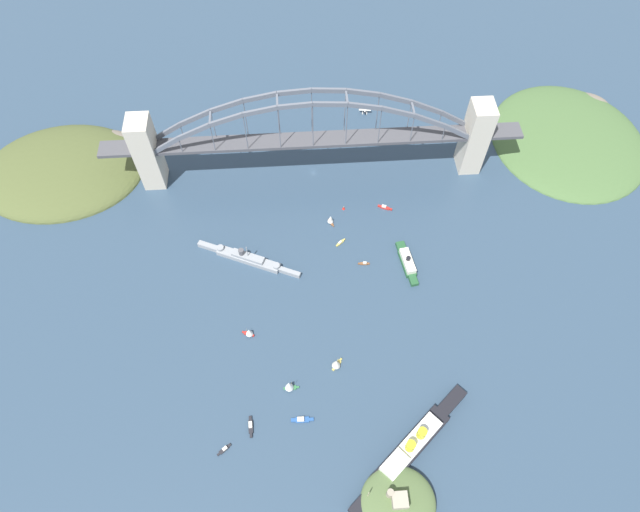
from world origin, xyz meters
TOP-DOWN VIEW (x-y plane):
  - ground_plane at (0.00, 0.00)m, footprint 1400.00×1400.00m
  - harbor_arch_bridge at (0.00, -0.00)m, footprint 295.42×19.29m
  - headland_west_shore at (-202.13, -21.85)m, footprint 118.35×127.62m
  - headland_east_shore at (185.82, -13.79)m, footprint 121.38×98.05m
  - ocean_liner at (-41.44, 204.78)m, footprint 73.77×66.29m
  - naval_cruiser at (48.28, 75.45)m, footprint 69.19×33.08m
  - harbor_ferry_steamer at (-57.87, 85.23)m, footprint 10.64×34.99m
  - fort_island_mid_harbor at (-30.57, 231.81)m, footprint 39.23×37.18m
  - seaplane_taxiing_near_bridge at (-45.49, -61.60)m, footprint 9.78×8.05m
  - small_boat_0 at (-15.00, 65.46)m, footprint 6.97×6.20m
  - small_boat_1 at (46.83, 130.17)m, footprint 7.76×5.82m
  - small_boat_2 at (23.29, 165.92)m, footprint 9.25×5.29m
  - small_boat_3 at (-49.09, 37.10)m, footprint 10.20×5.56m
  - small_boat_4 at (-29.36, 83.32)m, footprint 7.86×2.15m
  - small_boat_5 at (-9.48, 47.32)m, footprint 5.47×7.11m
  - small_boat_6 at (-4.95, 154.00)m, footprint 7.59×8.33m
  - small_boat_7 at (45.80, 186.74)m, footprint 2.84×12.10m
  - small_boat_8 at (17.01, 184.86)m, footprint 12.88×3.39m
  - small_boat_9 at (60.14, 198.38)m, footprint 7.99×6.61m
  - channel_marker_buoy at (-19.76, 36.05)m, footprint 2.20×2.20m

SIDE VIEW (x-z plane):
  - ground_plane at x=0.00m, z-range 0.00..0.00m
  - headland_west_shore at x=-202.13m, z-range -8.08..8.08m
  - headland_east_shore at x=185.82m, z-range -11.07..11.07m
  - small_boat_9 at x=60.14m, z-range -0.29..1.66m
  - small_boat_4 at x=-29.36m, z-range -0.30..1.76m
  - small_boat_0 at x=-15.00m, z-range -0.28..1.76m
  - small_boat_8 at x=17.01m, z-range -0.34..1.95m
  - small_boat_7 at x=45.80m, z-range -0.30..1.96m
  - small_boat_3 at x=-49.09m, z-range -0.36..2.12m
  - channel_marker_buoy at x=-19.76m, z-range -0.26..2.49m
  - seaplane_taxiing_near_bridge at x=-45.49m, z-range -0.25..4.99m
  - naval_cruiser at x=48.28m, z-range -5.42..10.78m
  - harbor_ferry_steamer at x=-57.87m, z-range -1.62..6.99m
  - small_boat_1 at x=46.83m, z-range -0.26..7.53m
  - small_boat_5 at x=-9.48m, z-range -0.24..7.72m
  - small_boat_6 at x=-4.95m, z-range -0.34..9.17m
  - fort_island_mid_harbor at x=-30.57m, z-range -2.88..12.41m
  - small_boat_2 at x=23.29m, z-range -0.43..10.14m
  - ocean_liner at x=-41.44m, z-range -4.02..14.22m
  - harbor_arch_bridge at x=0.00m, z-range -4.86..68.40m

